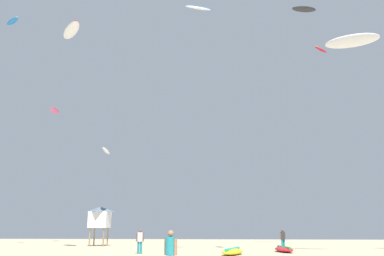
{
  "coord_description": "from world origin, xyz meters",
  "views": [
    {
      "loc": [
        2.47,
        -12.41,
        1.86
      ],
      "look_at": [
        0.0,
        15.66,
        8.87
      ],
      "focal_mm": 37.78,
      "sensor_mm": 36.0,
      "label": 1
    }
  ],
  "objects_px": {
    "kite_aloft_5": "(71,30)",
    "kite_aloft_8": "(13,21)",
    "kite_aloft_3": "(198,8)",
    "person_foreground": "(171,251)",
    "kite_grounded_near": "(232,251)",
    "kite_grounded_far": "(284,249)",
    "person_midground": "(140,239)",
    "kite_aloft_2": "(304,9)",
    "kite_aloft_1": "(106,151)",
    "kite_aloft_9": "(321,50)",
    "lifeguard_tower": "(100,217)",
    "kite_aloft_7": "(55,111)",
    "kite_aloft_4": "(352,41)",
    "person_left": "(283,238)"
  },
  "relations": [
    {
      "from": "lifeguard_tower",
      "to": "kite_aloft_7",
      "type": "xyz_separation_m",
      "value": [
        -9.07,
        6.48,
        14.18
      ]
    },
    {
      "from": "kite_grounded_far",
      "to": "kite_aloft_9",
      "type": "bearing_deg",
      "value": 64.33
    },
    {
      "from": "kite_grounded_far",
      "to": "kite_aloft_3",
      "type": "distance_m",
      "value": 20.99
    },
    {
      "from": "kite_aloft_8",
      "to": "kite_aloft_1",
      "type": "bearing_deg",
      "value": 9.16
    },
    {
      "from": "kite_aloft_8",
      "to": "person_left",
      "type": "bearing_deg",
      "value": -2.1
    },
    {
      "from": "kite_aloft_1",
      "to": "kite_aloft_7",
      "type": "relative_size",
      "value": 0.99
    },
    {
      "from": "lifeguard_tower",
      "to": "kite_aloft_7",
      "type": "relative_size",
      "value": 1.39
    },
    {
      "from": "kite_aloft_2",
      "to": "kite_aloft_5",
      "type": "relative_size",
      "value": 0.78
    },
    {
      "from": "kite_grounded_far",
      "to": "kite_aloft_8",
      "type": "xyz_separation_m",
      "value": [
        -27.96,
        4.67,
        24.11
      ]
    },
    {
      "from": "kite_grounded_near",
      "to": "kite_aloft_1",
      "type": "height_order",
      "value": "kite_aloft_1"
    },
    {
      "from": "kite_aloft_4",
      "to": "kite_aloft_7",
      "type": "height_order",
      "value": "kite_aloft_7"
    },
    {
      "from": "person_left",
      "to": "kite_aloft_8",
      "type": "relative_size",
      "value": 0.77
    },
    {
      "from": "kite_aloft_4",
      "to": "kite_aloft_9",
      "type": "relative_size",
      "value": 1.63
    },
    {
      "from": "kite_grounded_far",
      "to": "kite_aloft_7",
      "type": "height_order",
      "value": "kite_aloft_7"
    },
    {
      "from": "kite_aloft_5",
      "to": "kite_aloft_8",
      "type": "bearing_deg",
      "value": 149.52
    },
    {
      "from": "kite_aloft_2",
      "to": "kite_aloft_1",
      "type": "bearing_deg",
      "value": -172.97
    },
    {
      "from": "person_midground",
      "to": "lifeguard_tower",
      "type": "height_order",
      "value": "lifeguard_tower"
    },
    {
      "from": "person_foreground",
      "to": "kite_aloft_5",
      "type": "height_order",
      "value": "kite_aloft_5"
    },
    {
      "from": "kite_grounded_near",
      "to": "kite_grounded_far",
      "type": "relative_size",
      "value": 1.08
    },
    {
      "from": "kite_aloft_2",
      "to": "kite_aloft_3",
      "type": "height_order",
      "value": "kite_aloft_2"
    },
    {
      "from": "kite_aloft_3",
      "to": "kite_aloft_4",
      "type": "relative_size",
      "value": 0.54
    },
    {
      "from": "lifeguard_tower",
      "to": "kite_aloft_9",
      "type": "height_order",
      "value": "kite_aloft_9"
    },
    {
      "from": "kite_grounded_near",
      "to": "kite_aloft_1",
      "type": "xyz_separation_m",
      "value": [
        -12.88,
        10.32,
        9.51
      ]
    },
    {
      "from": "kite_grounded_far",
      "to": "kite_aloft_4",
      "type": "height_order",
      "value": "kite_aloft_4"
    },
    {
      "from": "kite_aloft_9",
      "to": "kite_aloft_7",
      "type": "bearing_deg",
      "value": -176.35
    },
    {
      "from": "person_midground",
      "to": "kite_aloft_3",
      "type": "distance_m",
      "value": 19.28
    },
    {
      "from": "kite_aloft_3",
      "to": "person_midground",
      "type": "bearing_deg",
      "value": 168.61
    },
    {
      "from": "kite_aloft_3",
      "to": "person_foreground",
      "type": "bearing_deg",
      "value": -90.12
    },
    {
      "from": "kite_aloft_7",
      "to": "kite_aloft_9",
      "type": "height_order",
      "value": "kite_aloft_9"
    },
    {
      "from": "kite_grounded_near",
      "to": "kite_aloft_5",
      "type": "bearing_deg",
      "value": 167.89
    },
    {
      "from": "kite_aloft_9",
      "to": "kite_aloft_8",
      "type": "bearing_deg",
      "value": -159.62
    },
    {
      "from": "kite_aloft_2",
      "to": "kite_aloft_5",
      "type": "distance_m",
      "value": 26.58
    },
    {
      "from": "kite_aloft_9",
      "to": "lifeguard_tower",
      "type": "bearing_deg",
      "value": -162.05
    },
    {
      "from": "kite_grounded_far",
      "to": "kite_aloft_5",
      "type": "distance_m",
      "value": 27.24
    },
    {
      "from": "person_midground",
      "to": "kite_aloft_3",
      "type": "xyz_separation_m",
      "value": [
        4.55,
        -0.92,
        18.72
      ]
    },
    {
      "from": "person_midground",
      "to": "kite_aloft_7",
      "type": "distance_m",
      "value": 29.88
    },
    {
      "from": "kite_aloft_1",
      "to": "kite_aloft_8",
      "type": "height_order",
      "value": "kite_aloft_8"
    },
    {
      "from": "kite_aloft_2",
      "to": "kite_grounded_near",
      "type": "bearing_deg",
      "value": -124.91
    },
    {
      "from": "kite_aloft_5",
      "to": "kite_aloft_9",
      "type": "bearing_deg",
      "value": 34.67
    },
    {
      "from": "person_midground",
      "to": "person_left",
      "type": "bearing_deg",
      "value": 105.67
    },
    {
      "from": "kite_aloft_2",
      "to": "kite_aloft_8",
      "type": "distance_m",
      "value": 33.31
    },
    {
      "from": "kite_aloft_7",
      "to": "kite_aloft_2",
      "type": "bearing_deg",
      "value": -12.02
    },
    {
      "from": "kite_aloft_9",
      "to": "person_midground",
      "type": "bearing_deg",
      "value": -132.88
    },
    {
      "from": "kite_grounded_far",
      "to": "kite_aloft_4",
      "type": "xyz_separation_m",
      "value": [
        5.62,
        -4.08,
        15.98
      ]
    },
    {
      "from": "kite_grounded_near",
      "to": "kite_aloft_5",
      "type": "height_order",
      "value": "kite_aloft_5"
    },
    {
      "from": "person_midground",
      "to": "kite_grounded_near",
      "type": "xyz_separation_m",
      "value": [
        6.95,
        -0.79,
        -0.81
      ]
    },
    {
      "from": "lifeguard_tower",
      "to": "kite_aloft_1",
      "type": "relative_size",
      "value": 1.41
    },
    {
      "from": "kite_aloft_5",
      "to": "kite_aloft_3",
      "type": "bearing_deg",
      "value": -14.94
    },
    {
      "from": "person_left",
      "to": "person_midground",
      "type": "bearing_deg",
      "value": 86.15
    },
    {
      "from": "kite_aloft_2",
      "to": "person_foreground",
      "type": "bearing_deg",
      "value": -112.5
    }
  ]
}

